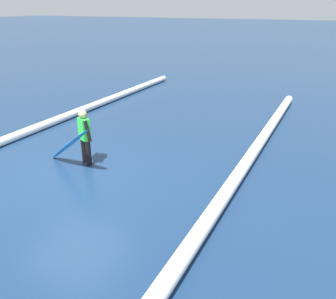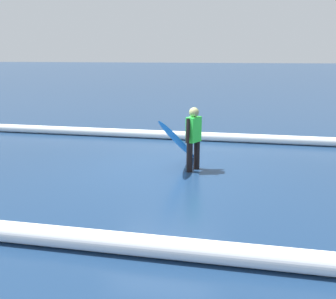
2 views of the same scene
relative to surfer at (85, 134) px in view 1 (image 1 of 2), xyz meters
name	(u,v)px [view 1 (image 1 of 2)]	position (x,y,z in m)	size (l,w,h in m)	color
ground_plane	(70,173)	(0.65, -0.04, -0.81)	(199.29, 199.29, 0.00)	navy
surfer	(85,134)	(0.00, 0.00, 0.00)	(0.34, 0.56, 1.45)	black
surfboard	(69,145)	(0.39, -0.21, -0.19)	(0.79, 1.81, 1.28)	#268CE5
wave_crest_midground	(172,273)	(2.89, 3.83, -0.66)	(0.30, 0.30, 23.24)	white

